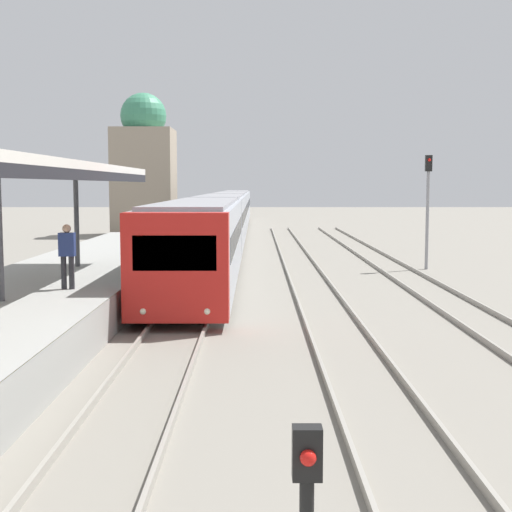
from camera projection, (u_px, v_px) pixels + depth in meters
name	position (u px, v px, depth m)	size (l,w,h in m)	color
person_on_platform	(67.00, 252.00, 18.18)	(0.40, 0.22, 1.66)	#2D2D33
train_near	(226.00, 214.00, 48.20)	(2.66, 61.74, 3.12)	red
signal_mast_far	(427.00, 198.00, 30.95)	(0.28, 0.29, 4.97)	gray
distant_domed_building	(144.00, 169.00, 52.52)	(4.37, 4.37, 10.40)	gray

